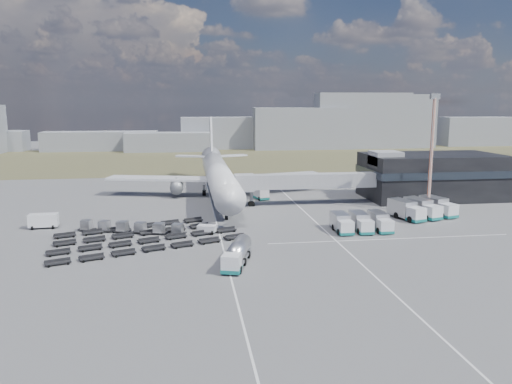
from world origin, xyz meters
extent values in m
plane|color=#565659|center=(0.00, 0.00, 0.00)|extent=(420.00, 420.00, 0.00)
cube|color=#4A432C|center=(0.00, 110.00, 0.01)|extent=(420.00, 90.00, 0.01)
cube|color=silver|center=(-2.00, 5.00, 0.01)|extent=(0.25, 110.00, 0.01)
cube|color=silver|center=(16.00, 5.00, 0.01)|extent=(0.25, 110.00, 0.01)
cube|color=silver|center=(25.00, -8.00, 0.01)|extent=(40.00, 0.25, 0.01)
cube|color=black|center=(48.00, 24.00, 5.00)|extent=(30.00, 16.00, 10.00)
cube|color=#262D38|center=(48.00, 24.00, 6.20)|extent=(30.40, 16.40, 1.60)
cube|color=#939399|center=(36.00, 22.00, 9.50)|extent=(6.00, 6.00, 3.00)
cube|color=#939399|center=(18.10, 20.50, 5.10)|extent=(29.80, 3.00, 3.00)
cube|color=#939399|center=(4.70, 20.00, 5.10)|extent=(4.00, 3.60, 3.40)
cylinder|color=slate|center=(6.20, 20.50, 2.55)|extent=(0.70, 0.70, 5.10)
cylinder|color=black|center=(6.20, 20.50, 0.45)|extent=(1.40, 0.90, 1.40)
cylinder|color=silver|center=(0.00, 30.00, 5.30)|extent=(5.60, 48.00, 5.60)
cone|color=silver|center=(0.00, 3.50, 5.30)|extent=(5.60, 5.00, 5.60)
cone|color=silver|center=(0.00, 58.00, 6.10)|extent=(5.60, 8.00, 5.60)
cube|color=black|center=(0.00, 5.50, 6.10)|extent=(2.20, 2.00, 0.80)
cube|color=silver|center=(-13.00, 35.00, 4.10)|extent=(25.59, 11.38, 0.50)
cube|color=silver|center=(13.00, 35.00, 4.10)|extent=(25.59, 11.38, 0.50)
cylinder|color=slate|center=(-9.50, 33.00, 2.40)|extent=(3.00, 5.00, 3.00)
cylinder|color=slate|center=(9.50, 33.00, 2.40)|extent=(3.00, 5.00, 3.00)
cube|color=silver|center=(-5.50, 60.00, 6.50)|extent=(9.49, 5.63, 0.35)
cube|color=silver|center=(5.50, 60.00, 6.50)|extent=(9.49, 5.63, 0.35)
cube|color=silver|center=(0.00, 61.00, 11.80)|extent=(0.50, 9.06, 11.45)
cylinder|color=slate|center=(0.00, 9.00, 1.25)|extent=(0.50, 0.50, 2.50)
cylinder|color=slate|center=(-3.20, 34.00, 1.25)|extent=(0.60, 0.60, 2.50)
cylinder|color=slate|center=(3.20, 34.00, 1.25)|extent=(0.60, 0.60, 2.50)
cylinder|color=black|center=(0.00, 9.00, 0.50)|extent=(0.50, 1.20, 1.20)
cube|color=gray|center=(-85.74, 155.35, 4.42)|extent=(15.11, 12.00, 8.85)
cube|color=gray|center=(-45.07, 150.87, 4.25)|extent=(50.36, 12.00, 8.51)
cube|color=gray|center=(-14.98, 143.11, 4.13)|extent=(37.35, 12.00, 8.26)
cube|color=gray|center=(7.65, 152.71, 7.30)|extent=(33.73, 12.00, 14.59)
cube|color=gray|center=(46.23, 145.13, 9.50)|extent=(45.35, 12.00, 19.00)
cube|color=gray|center=(75.24, 146.21, 12.86)|extent=(44.08, 12.00, 25.72)
cube|color=gray|center=(100.19, 146.22, 12.54)|extent=(19.32, 12.00, 25.08)
cube|color=gray|center=(137.25, 152.04, 7.06)|extent=(35.54, 12.00, 14.12)
cube|color=silver|center=(-1.77, -20.72, 1.40)|extent=(2.89, 2.89, 2.23)
cube|color=#14726E|center=(-1.77, -20.72, 0.53)|extent=(3.01, 3.01, 0.48)
cylinder|color=#B3B3B8|center=(-0.40, -16.18, 1.84)|extent=(4.41, 7.65, 2.42)
cube|color=slate|center=(-0.40, -16.18, 0.73)|extent=(4.32, 7.62, 0.34)
cylinder|color=black|center=(-0.82, -17.57, 0.48)|extent=(2.72, 1.75, 1.06)
cube|color=silver|center=(-4.00, -0.36, 0.70)|extent=(3.42, 2.55, 1.40)
cube|color=silver|center=(-31.94, 7.07, 1.26)|extent=(4.92, 2.48, 2.51)
cube|color=silver|center=(9.11, 28.31, 1.51)|extent=(3.65, 6.06, 2.65)
cube|color=#14726E|center=(9.11, 28.31, 0.43)|extent=(3.76, 6.18, 0.43)
cube|color=silver|center=(18.52, -4.74, 1.29)|extent=(2.32, 2.22, 2.19)
cube|color=#14726E|center=(18.52, -4.74, 0.45)|extent=(2.42, 2.32, 0.45)
cube|color=#B3B3B8|center=(18.57, -1.26, 1.69)|extent=(2.44, 4.61, 2.59)
cube|color=silver|center=(21.91, -4.78, 1.29)|extent=(2.32, 2.22, 2.19)
cube|color=#14726E|center=(21.91, -4.78, 0.45)|extent=(2.42, 2.32, 0.45)
cube|color=#B3B3B8|center=(21.95, -1.30, 1.69)|extent=(2.44, 4.61, 2.59)
cube|color=silver|center=(25.29, -4.82, 1.29)|extent=(2.32, 2.22, 2.19)
cube|color=#14726E|center=(25.29, -4.82, 0.45)|extent=(2.42, 2.32, 0.45)
cube|color=#B3B3B8|center=(25.33, -1.34, 1.69)|extent=(2.44, 4.61, 2.59)
cube|color=silver|center=(34.05, 2.07, 1.48)|extent=(3.23, 3.15, 2.51)
cube|color=#14726E|center=(34.05, 2.07, 0.51)|extent=(3.37, 3.29, 0.51)
cube|color=#B3B3B8|center=(32.92, 5.90, 1.94)|extent=(4.11, 5.81, 2.97)
cube|color=silver|center=(37.77, 3.17, 1.48)|extent=(3.23, 3.15, 2.51)
cube|color=#14726E|center=(37.77, 3.17, 0.51)|extent=(3.37, 3.29, 0.51)
cube|color=#B3B3B8|center=(36.65, 7.00, 1.94)|extent=(4.11, 5.81, 2.97)
cube|color=silver|center=(41.50, 4.26, 1.48)|extent=(3.23, 3.15, 2.51)
cube|color=#14726E|center=(41.50, 4.26, 0.51)|extent=(3.37, 3.29, 0.51)
cube|color=#B3B3B8|center=(40.37, 8.10, 1.94)|extent=(4.11, 5.81, 2.97)
cube|color=black|center=(-24.17, 4.03, 0.30)|extent=(2.97, 2.31, 0.18)
cube|color=#B3B3B8|center=(-24.17, 4.03, 1.15)|extent=(2.01, 2.01, 1.50)
cube|color=black|center=(-21.11, 3.07, 0.30)|extent=(2.97, 2.31, 0.18)
cube|color=#B3B3B8|center=(-21.11, 3.07, 1.15)|extent=(2.01, 2.01, 1.50)
cube|color=black|center=(-18.04, 2.10, 0.30)|extent=(2.97, 2.31, 0.18)
cube|color=#B3B3B8|center=(-18.04, 2.10, 1.15)|extent=(2.01, 2.01, 1.50)
cube|color=black|center=(-14.98, 1.14, 0.30)|extent=(2.97, 2.31, 0.18)
cube|color=#B3B3B8|center=(-14.98, 1.14, 1.15)|extent=(2.01, 2.01, 1.50)
cube|color=black|center=(-11.92, 0.17, 0.30)|extent=(2.97, 2.31, 0.18)
cube|color=#B3B3B8|center=(-11.92, 0.17, 1.15)|extent=(2.01, 2.01, 1.50)
cube|color=black|center=(-8.86, -0.79, 0.30)|extent=(2.97, 2.31, 0.18)
cube|color=#B3B3B8|center=(-8.86, -0.79, 1.15)|extent=(2.01, 2.01, 1.50)
cube|color=black|center=(-12.25, -9.02, 0.40)|extent=(29.64, 12.59, 0.80)
cube|color=black|center=(-13.90, -4.66, 0.40)|extent=(29.64, 12.59, 0.80)
cube|color=black|center=(-15.56, -0.31, 0.40)|extent=(25.49, 11.01, 0.80)
cube|color=black|center=(-17.21, 4.05, 0.40)|extent=(25.49, 11.01, 0.80)
cylinder|color=#B4411C|center=(39.95, 9.31, 11.19)|extent=(0.63, 0.63, 22.37)
cube|color=slate|center=(39.95, 9.31, 22.64)|extent=(2.21, 1.07, 1.07)
cube|color=#565659|center=(39.95, 9.31, 0.13)|extent=(1.79, 1.79, 0.27)
camera|label=1|loc=(-7.14, -81.34, 21.63)|focal=35.00mm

